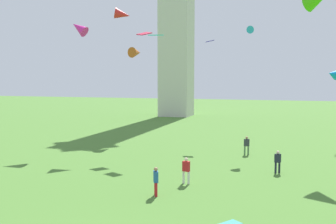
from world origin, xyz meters
The scene contains 13 objects.
monument_obelisk centered at (-12.64, 55.14, 22.34)m, with size 5.73×5.73×44.68m.
person_1 centered at (4.14, 21.90, 0.97)m, with size 0.51×0.48×1.71m.
person_3 centered at (6.95, 16.07, 0.94)m, with size 0.48×0.48×1.67m.
person_4 centered at (0.19, 8.41, 0.97)m, with size 0.43×0.51×1.72m.
person_5 centered at (1.25, 11.32, 1.00)m, with size 0.53×0.37×1.76m.
kite_flying_0 centered at (-8.65, 22.70, 13.58)m, with size 2.00×1.68×1.36m.
kite_flying_1 centered at (-6.10, 22.32, 11.49)m, with size 1.48×1.58×0.56m.
kite_flying_2 centered at (-0.72, 28.54, 11.23)m, with size 1.08×0.89×0.27m.
kite_flying_3 centered at (-9.44, 28.01, 10.14)m, with size 1.57×1.99×1.30m.
kite_flying_4 centered at (4.06, 25.96, 11.96)m, with size 1.02×1.34×0.96m.
kite_flying_5 centered at (12.19, 30.36, 7.51)m, with size 1.86×1.95×1.27m.
kite_flying_6 centered at (-13.14, 21.65, 12.28)m, with size 2.03×1.22×1.86m.
kite_flying_8 centered at (-4.36, 20.91, 11.10)m, with size 1.50×1.34×0.24m.
Camera 1 is at (7.18, -10.62, 6.77)m, focal length 37.51 mm.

